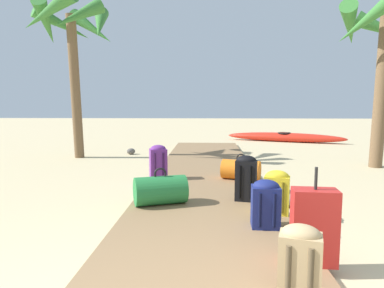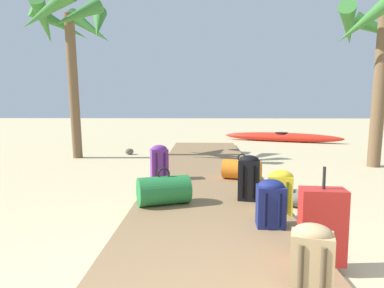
{
  "view_description": "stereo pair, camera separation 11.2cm",
  "coord_description": "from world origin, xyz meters",
  "px_view_note": "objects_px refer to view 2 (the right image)",
  "views": [
    {
      "loc": [
        0.02,
        -1.4,
        1.34
      ],
      "look_at": [
        -0.29,
        5.54,
        0.55
      ],
      "focal_mm": 31.96,
      "sensor_mm": 36.0,
      "label": 1
    },
    {
      "loc": [
        -0.09,
        -1.4,
        1.34
      ],
      "look_at": [
        -0.29,
        5.54,
        0.55
      ],
      "focal_mm": 31.96,
      "sensor_mm": 36.0,
      "label": 2
    }
  ],
  "objects_px": {
    "backpack_navy": "(271,202)",
    "suitcase_red": "(322,226)",
    "backpack_purple": "(159,161)",
    "palm_tree_near_right": "(381,40)",
    "backpack_tan": "(312,261)",
    "kayak": "(281,137)",
    "duffel_bag_green": "(164,190)",
    "backpack_black": "(249,177)",
    "backpack_yellow": "(281,191)",
    "duffel_bag_orange": "(242,170)",
    "palm_tree_near_left": "(70,32)"
  },
  "relations": [
    {
      "from": "backpack_black",
      "to": "kayak",
      "type": "height_order",
      "value": "backpack_black"
    },
    {
      "from": "duffel_bag_orange",
      "to": "backpack_yellow",
      "type": "distance_m",
      "value": 1.86
    },
    {
      "from": "backpack_black",
      "to": "backpack_yellow",
      "type": "bearing_deg",
      "value": -61.53
    },
    {
      "from": "backpack_navy",
      "to": "backpack_yellow",
      "type": "bearing_deg",
      "value": 65.64
    },
    {
      "from": "backpack_yellow",
      "to": "backpack_tan",
      "type": "bearing_deg",
      "value": -96.87
    },
    {
      "from": "duffel_bag_orange",
      "to": "palm_tree_near_right",
      "type": "height_order",
      "value": "palm_tree_near_right"
    },
    {
      "from": "backpack_tan",
      "to": "kayak",
      "type": "height_order",
      "value": "backpack_tan"
    },
    {
      "from": "duffel_bag_green",
      "to": "backpack_purple",
      "type": "distance_m",
      "value": 1.54
    },
    {
      "from": "palm_tree_near_right",
      "to": "palm_tree_near_left",
      "type": "relative_size",
      "value": 0.9
    },
    {
      "from": "duffel_bag_orange",
      "to": "kayak",
      "type": "bearing_deg",
      "value": 71.89
    },
    {
      "from": "backpack_black",
      "to": "palm_tree_near_left",
      "type": "height_order",
      "value": "palm_tree_near_left"
    },
    {
      "from": "suitcase_red",
      "to": "duffel_bag_green",
      "type": "xyz_separation_m",
      "value": [
        -1.44,
        1.58,
        -0.12
      ]
    },
    {
      "from": "suitcase_red",
      "to": "backpack_yellow",
      "type": "height_order",
      "value": "suitcase_red"
    },
    {
      "from": "suitcase_red",
      "to": "palm_tree_near_right",
      "type": "xyz_separation_m",
      "value": [
        2.75,
        4.75,
        2.31
      ]
    },
    {
      "from": "suitcase_red",
      "to": "backpack_navy",
      "type": "bearing_deg",
      "value": 106.67
    },
    {
      "from": "backpack_tan",
      "to": "backpack_purple",
      "type": "xyz_separation_m",
      "value": [
        -1.43,
        3.65,
        0.04
      ]
    },
    {
      "from": "backpack_black",
      "to": "backpack_tan",
      "type": "bearing_deg",
      "value": -88.19
    },
    {
      "from": "backpack_navy",
      "to": "backpack_tan",
      "type": "xyz_separation_m",
      "value": [
        -0.02,
        -1.38,
        0.01
      ]
    },
    {
      "from": "suitcase_red",
      "to": "palm_tree_near_left",
      "type": "height_order",
      "value": "palm_tree_near_left"
    },
    {
      "from": "backpack_tan",
      "to": "backpack_yellow",
      "type": "bearing_deg",
      "value": 83.13
    },
    {
      "from": "kayak",
      "to": "suitcase_red",
      "type": "bearing_deg",
      "value": -101.23
    },
    {
      "from": "duffel_bag_green",
      "to": "backpack_yellow",
      "type": "bearing_deg",
      "value": -12.6
    },
    {
      "from": "backpack_purple",
      "to": "palm_tree_near_left",
      "type": "height_order",
      "value": "palm_tree_near_left"
    },
    {
      "from": "backpack_black",
      "to": "backpack_tan",
      "type": "xyz_separation_m",
      "value": [
        0.07,
        -2.37,
        -0.05
      ]
    },
    {
      "from": "backpack_navy",
      "to": "kayak",
      "type": "distance_m",
      "value": 9.48
    },
    {
      "from": "backpack_black",
      "to": "backpack_tan",
      "type": "relative_size",
      "value": 1.17
    },
    {
      "from": "backpack_yellow",
      "to": "kayak",
      "type": "distance_m",
      "value": 8.99
    },
    {
      "from": "duffel_bag_orange",
      "to": "kayak",
      "type": "xyz_separation_m",
      "value": [
        2.26,
        6.92,
        -0.08
      ]
    },
    {
      "from": "backpack_black",
      "to": "duffel_bag_green",
      "type": "relative_size",
      "value": 0.82
    },
    {
      "from": "backpack_yellow",
      "to": "palm_tree_near_left",
      "type": "distance_m",
      "value": 6.75
    },
    {
      "from": "backpack_navy",
      "to": "suitcase_red",
      "type": "height_order",
      "value": "suitcase_red"
    },
    {
      "from": "backpack_yellow",
      "to": "backpack_purple",
      "type": "height_order",
      "value": "backpack_purple"
    },
    {
      "from": "backpack_tan",
      "to": "suitcase_red",
      "type": "bearing_deg",
      "value": 65.27
    },
    {
      "from": "backpack_black",
      "to": "backpack_purple",
      "type": "height_order",
      "value": "backpack_black"
    },
    {
      "from": "backpack_purple",
      "to": "duffel_bag_green",
      "type": "bearing_deg",
      "value": -80.83
    },
    {
      "from": "duffel_bag_orange",
      "to": "duffel_bag_green",
      "type": "relative_size",
      "value": 0.97
    },
    {
      "from": "backpack_black",
      "to": "palm_tree_near_left",
      "type": "relative_size",
      "value": 0.16
    },
    {
      "from": "backpack_navy",
      "to": "palm_tree_near_left",
      "type": "distance_m",
      "value": 6.95
    },
    {
      "from": "backpack_purple",
      "to": "palm_tree_near_right",
      "type": "height_order",
      "value": "palm_tree_near_right"
    },
    {
      "from": "backpack_tan",
      "to": "kayak",
      "type": "distance_m",
      "value": 10.82
    },
    {
      "from": "suitcase_red",
      "to": "backpack_yellow",
      "type": "xyz_separation_m",
      "value": [
        -0.04,
        1.26,
        -0.03
      ]
    },
    {
      "from": "palm_tree_near_left",
      "to": "backpack_black",
      "type": "bearing_deg",
      "value": -46.18
    },
    {
      "from": "duffel_bag_green",
      "to": "palm_tree_near_right",
      "type": "height_order",
      "value": "palm_tree_near_right"
    },
    {
      "from": "backpack_purple",
      "to": "palm_tree_near_right",
      "type": "distance_m",
      "value": 5.27
    },
    {
      "from": "duffel_bag_green",
      "to": "palm_tree_near_right",
      "type": "xyz_separation_m",
      "value": [
        4.19,
        3.17,
        2.43
      ]
    },
    {
      "from": "backpack_navy",
      "to": "backpack_black",
      "type": "relative_size",
      "value": 0.83
    },
    {
      "from": "backpack_purple",
      "to": "suitcase_red",
      "type": "bearing_deg",
      "value": -61.36
    },
    {
      "from": "duffel_bag_orange",
      "to": "backpack_purple",
      "type": "height_order",
      "value": "backpack_purple"
    },
    {
      "from": "palm_tree_near_right",
      "to": "palm_tree_near_left",
      "type": "height_order",
      "value": "palm_tree_near_left"
    },
    {
      "from": "backpack_yellow",
      "to": "duffel_bag_green",
      "type": "height_order",
      "value": "backpack_yellow"
    }
  ]
}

